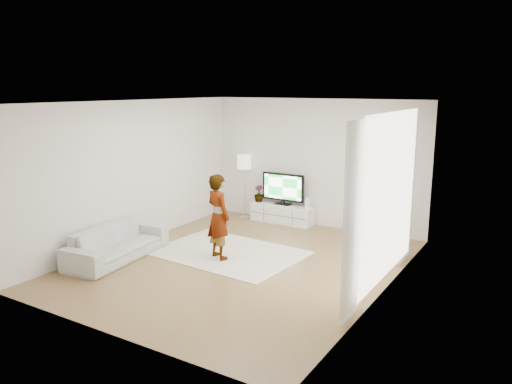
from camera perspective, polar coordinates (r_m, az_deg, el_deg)
The scene contains 17 objects.
floor at distance 8.86m, azimuth -1.69°, elevation -8.18°, with size 6.00×6.00×0.00m, color olive.
ceiling at distance 8.32m, azimuth -1.81°, elevation 10.23°, with size 6.00×6.00×0.00m, color white.
wall_left at distance 10.05m, azimuth -13.78°, elevation 2.17°, with size 0.02×6.00×2.80m, color silver.
wall_right at distance 7.44m, azimuth 14.59°, elevation -1.24°, with size 0.02×6.00×2.80m, color silver.
wall_back at distance 11.08m, azimuth 6.78°, elevation 3.32°, with size 5.00×0.02×2.80m, color silver.
wall_front at distance 6.26m, azimuth -16.97°, elevation -3.87°, with size 5.00×0.02×2.80m, color silver.
window at distance 7.72m, azimuth 15.13°, elevation -0.43°, with size 0.01×2.60×2.50m, color white.
curtain_near at distance 6.56m, azimuth 11.16°, elevation -3.29°, with size 0.04×0.70×2.60m, color white.
curtain_far at distance 8.99m, azimuth 16.97°, elevation 0.54°, with size 0.04×0.70×2.60m, color white.
media_console at distance 11.41m, azimuth 3.01°, elevation -2.48°, with size 1.48×0.42×0.42m.
television at distance 11.30m, azimuth 3.11°, elevation 0.49°, with size 1.03×0.20×0.72m.
game_console at distance 11.05m, azimuth 5.98°, elevation -1.26°, with size 0.06×0.18×0.24m.
potted_plant at distance 11.62m, azimuth 0.32°, elevation -0.16°, with size 0.22×0.22×0.39m, color #3F7238.
rug at distance 9.41m, azimuth -3.25°, elevation -6.93°, with size 2.67×1.92×0.01m, color beige.
player at distance 8.92m, azimuth -4.33°, elevation -2.81°, with size 0.56×0.37×1.54m, color #334772.
sofa at distance 9.36m, azimuth -15.58°, elevation -5.58°, with size 2.06×0.81×0.60m, color #AAAAA5.
floor_lamp at distance 11.63m, azimuth -1.36°, elevation 3.16°, with size 0.33×0.33×1.50m.
Camera 1 is at (4.55, -6.96, 3.05)m, focal length 35.00 mm.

